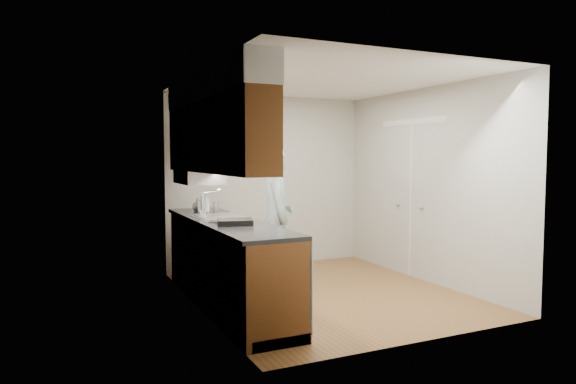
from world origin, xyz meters
The scene contains 15 objects.
floor centered at (0.00, 0.00, 0.00)m, with size 3.50×3.50×0.00m, color brown.
ceiling centered at (0.00, 0.00, 2.50)m, with size 3.50×3.50×0.00m, color white.
wall_left centered at (-1.50, 0.00, 1.25)m, with size 0.02×3.50×2.50m, color #B8B8AD.
wall_right centered at (1.50, 0.00, 1.25)m, with size 0.02×3.50×2.50m, color #B8B8AD.
wall_back centered at (0.00, 1.75, 1.25)m, with size 3.00×0.02×2.50m, color #B8B8AD.
counter centered at (-1.20, 0.00, 0.49)m, with size 0.64×2.80×1.30m.
upper_cabinets centered at (-1.33, 0.05, 1.95)m, with size 0.47×2.80×1.21m.
closet_door centered at (1.49, 0.30, 1.02)m, with size 0.02×1.22×2.05m, color silver.
floor_mat centered at (-0.49, 0.30, 0.01)m, with size 0.47×0.81×0.02m, color #5D5D5F.
person centered at (-0.49, 0.30, 1.00)m, with size 0.70×0.46×1.97m, color #89A2A6.
soap_bottle_a centered at (-1.20, 0.79, 1.06)m, with size 0.09×0.09×0.24m, color white.
soap_bottle_b centered at (-1.23, 0.89, 1.04)m, with size 0.09×0.09×0.20m, color white.
soap_bottle_c centered at (-1.25, 1.00, 1.02)m, with size 0.13×0.13×0.17m, color white.
steel_can centered at (-1.09, 0.77, 1.01)m, with size 0.07×0.07×0.13m, color #A5A5AA.
dish_rack centered at (-1.25, -0.40, 0.97)m, with size 0.35×0.29×0.05m, color black.
Camera 1 is at (-2.91, -5.23, 1.62)m, focal length 32.00 mm.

